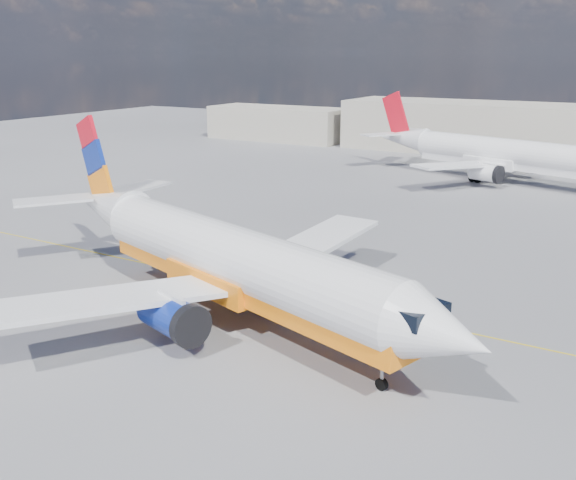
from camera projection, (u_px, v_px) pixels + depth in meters
The scene contains 7 objects.
ground at pixel (290, 314), 40.21m from camera, with size 240.00×240.00×0.00m, color #5C5C61.
taxi_line at pixel (313, 299), 42.68m from camera, with size 70.00×0.15×0.01m, color gold.
terminal_main at pixel (565, 132), 98.53m from camera, with size 70.00×14.00×8.00m, color #B0A898.
terminal_annex at pixel (278, 123), 120.83m from camera, with size 26.00×10.00×6.00m, color #B0A898.
main_jet at pixel (226, 258), 38.94m from camera, with size 37.37×28.44×11.32m.
second_jet at pixel (494, 153), 81.18m from camera, with size 35.09×26.77×10.61m.
traffic_cone at pixel (187, 311), 40.00m from camera, with size 0.39×0.39×0.55m.
Camera 1 is at (18.93, -32.11, 15.79)m, focal length 40.00 mm.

